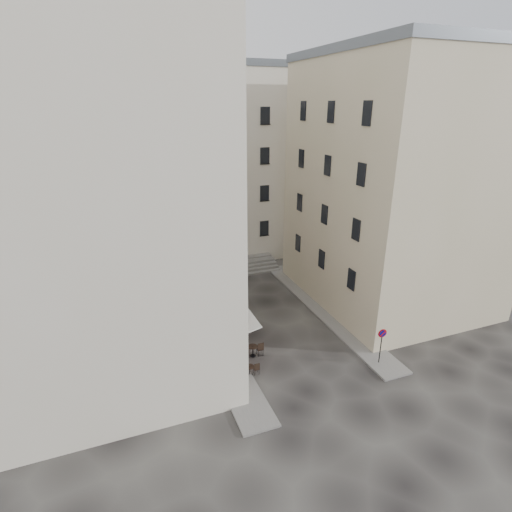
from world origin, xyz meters
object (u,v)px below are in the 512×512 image
bistro_table_a (250,369)px  bistro_table_b (253,350)px  no_parking_sign (382,340)px  pedestrian (226,313)px

bistro_table_a → bistro_table_b: bistro_table_b is taller
no_parking_sign → bistro_table_b: no_parking_sign is taller
no_parking_sign → bistro_table_b: bearing=159.5°
bistro_table_a → no_parking_sign: bearing=-13.0°
bistro_table_b → pedestrian: (-0.43, 4.39, 0.47)m
bistro_table_a → bistro_table_b: bearing=64.2°
no_parking_sign → bistro_table_a: bearing=173.2°
bistro_table_b → no_parking_sign: bearing=-26.7°
no_parking_sign → bistro_table_b: (-7.00, 3.52, -1.27)m
bistro_table_a → bistro_table_b: (0.83, 1.72, 0.07)m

